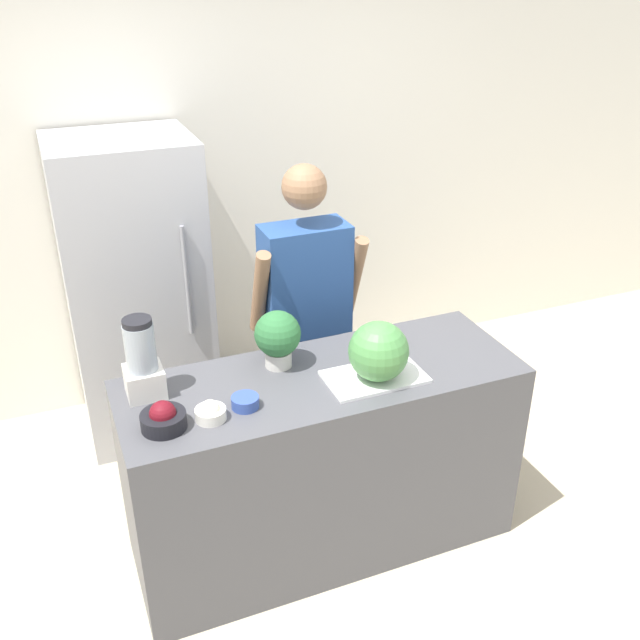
# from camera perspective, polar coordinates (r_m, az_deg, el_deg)

# --- Properties ---
(ground_plane) EXTENTS (14.00, 14.00, 0.00)m
(ground_plane) POSITION_cam_1_polar(r_m,az_deg,el_deg) (3.38, 2.32, -20.36)
(ground_plane) COLOR beige
(wall_back) EXTENTS (8.00, 0.06, 2.60)m
(wall_back) POSITION_cam_1_polar(r_m,az_deg,el_deg) (4.29, -8.29, 10.86)
(wall_back) COLOR white
(wall_back) RESTS_ON ground_plane
(counter_island) EXTENTS (1.72, 0.62, 0.91)m
(counter_island) POSITION_cam_1_polar(r_m,az_deg,el_deg) (3.27, 0.21, -11.27)
(counter_island) COLOR #4C4C51
(counter_island) RESTS_ON ground_plane
(refrigerator) EXTENTS (0.72, 0.66, 1.69)m
(refrigerator) POSITION_cam_1_polar(r_m,az_deg,el_deg) (4.01, -14.43, 2.13)
(refrigerator) COLOR #B7B7BC
(refrigerator) RESTS_ON ground_plane
(person) EXTENTS (0.56, 0.26, 1.64)m
(person) POSITION_cam_1_polar(r_m,az_deg,el_deg) (3.60, -1.15, -0.06)
(person) COLOR #333338
(person) RESTS_ON ground_plane
(cutting_board) EXTENTS (0.41, 0.25, 0.01)m
(cutting_board) POSITION_cam_1_polar(r_m,az_deg,el_deg) (3.00, 4.39, -4.55)
(cutting_board) COLOR white
(cutting_board) RESTS_ON counter_island
(watermelon) EXTENTS (0.25, 0.25, 0.25)m
(watermelon) POSITION_cam_1_polar(r_m,az_deg,el_deg) (2.92, 4.71, -2.51)
(watermelon) COLOR #4C8C47
(watermelon) RESTS_ON cutting_board
(bowl_cherries) EXTENTS (0.17, 0.17, 0.11)m
(bowl_cherries) POSITION_cam_1_polar(r_m,az_deg,el_deg) (2.74, -12.43, -7.68)
(bowl_cherries) COLOR black
(bowl_cherries) RESTS_ON counter_island
(bowl_cream) EXTENTS (0.12, 0.12, 0.08)m
(bowl_cream) POSITION_cam_1_polar(r_m,az_deg,el_deg) (2.76, -8.75, -7.30)
(bowl_cream) COLOR white
(bowl_cream) RESTS_ON counter_island
(bowl_small_blue) EXTENTS (0.11, 0.11, 0.05)m
(bowl_small_blue) POSITION_cam_1_polar(r_m,az_deg,el_deg) (2.82, -6.01, -6.54)
(bowl_small_blue) COLOR #334C9E
(bowl_small_blue) RESTS_ON counter_island
(blender) EXTENTS (0.15, 0.15, 0.34)m
(blender) POSITION_cam_1_polar(r_m,az_deg,el_deg) (2.90, -14.04, -3.27)
(blender) COLOR silver
(blender) RESTS_ON counter_island
(potted_plant) EXTENTS (0.20, 0.20, 0.26)m
(potted_plant) POSITION_cam_1_polar(r_m,az_deg,el_deg) (3.01, -3.40, -1.32)
(potted_plant) COLOR beige
(potted_plant) RESTS_ON counter_island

